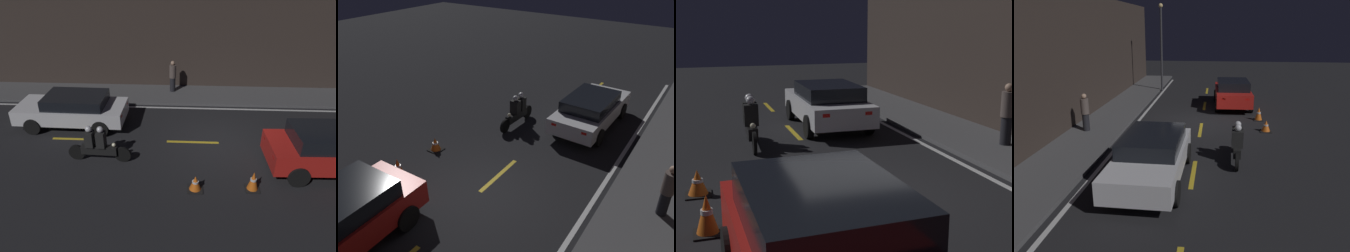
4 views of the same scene
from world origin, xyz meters
The scene contains 13 objects.
ground_plane centered at (0.00, 0.00, 0.00)m, with size 56.00×56.00×0.00m, color black.
raised_curb centered at (0.00, 4.43, 0.06)m, with size 28.00×2.32×0.12m.
building_front centered at (0.00, 5.74, 2.93)m, with size 28.00×0.30×5.86m.
lane_dash_b centered at (-5.50, 0.00, 0.00)m, with size 2.00×0.14×0.01m.
lane_dash_c centered at (-1.00, 0.00, 0.00)m, with size 2.00×0.14×0.01m.
lane_dash_d centered at (3.50, 0.00, 0.00)m, with size 2.00×0.14×0.01m.
lane_solid_kerb centered at (0.00, 3.02, 0.00)m, with size 25.20×0.14×0.01m.
sedan_white centered at (-5.94, 1.17, 0.75)m, with size 4.45×2.04×1.37m.
taxi_red centered at (3.45, -1.54, 0.82)m, with size 4.20×2.06×1.52m.
motorcycle centered at (-4.33, -1.37, 0.63)m, with size 2.20×0.39×1.35m.
traffic_cone_near centered at (-0.97, -2.80, 0.24)m, with size 0.48×0.48×0.50m.
traffic_cone_mid centered at (0.81, -2.70, 0.31)m, with size 0.44×0.44×0.64m.
pedestrian centered at (-1.96, 4.79, 0.92)m, with size 0.34×0.34×1.58m.
Camera 1 is at (-1.40, -10.81, 6.63)m, focal length 35.00 mm.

